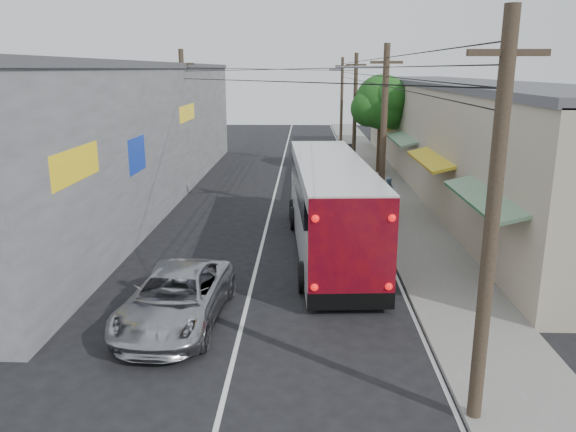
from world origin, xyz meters
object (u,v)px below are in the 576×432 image
(parked_suv, at_px, (364,200))
(coach_bus, at_px, (330,204))
(jeepney, at_px, (176,298))
(parked_car_far, at_px, (342,153))
(pedestrian_near, at_px, (387,205))
(parked_car_mid, at_px, (340,169))
(pedestrian_far, at_px, (388,191))

(parked_suv, bearing_deg, coach_bus, -103.71)
(jeepney, bearing_deg, parked_suv, 65.67)
(parked_suv, relative_size, parked_car_far, 1.34)
(jeepney, bearing_deg, coach_bus, 59.94)
(parked_suv, relative_size, pedestrian_near, 3.00)
(parked_suv, height_order, parked_car_mid, parked_suv)
(jeepney, relative_size, parked_car_mid, 1.29)
(coach_bus, distance_m, jeepney, 8.26)
(parked_car_far, bearing_deg, pedestrian_near, -80.09)
(coach_bus, xyz_separation_m, parked_suv, (1.90, 5.34, -1.05))
(parked_suv, height_order, pedestrian_near, pedestrian_near)
(parked_car_far, bearing_deg, parked_car_mid, -87.09)
(jeepney, relative_size, pedestrian_far, 3.77)
(parked_car_far, xyz_separation_m, pedestrian_near, (0.80, -18.61, 0.36))
(parked_car_mid, height_order, pedestrian_far, pedestrian_far)
(jeepney, relative_size, parked_car_far, 1.35)
(pedestrian_near, bearing_deg, coach_bus, 60.41)
(parked_car_mid, xyz_separation_m, pedestrian_near, (1.40, -11.10, 0.31))
(coach_bus, xyz_separation_m, parked_car_mid, (1.30, 14.43, -1.12))
(parked_car_far, xyz_separation_m, pedestrian_far, (1.41, -14.75, 0.18))
(pedestrian_far, bearing_deg, jeepney, 86.39)
(pedestrian_far, bearing_deg, parked_car_far, -58.91)
(parked_car_mid, bearing_deg, jeepney, -102.16)
(parked_car_mid, xyz_separation_m, parked_car_far, (0.60, 7.51, -0.05))
(pedestrian_near, height_order, pedestrian_far, pedestrian_near)
(jeepney, height_order, parked_car_mid, jeepney)
(coach_bus, bearing_deg, jeepney, -127.13)
(pedestrian_near, relative_size, pedestrian_far, 1.25)
(coach_bus, height_order, parked_suv, coach_bus)
(coach_bus, relative_size, pedestrian_near, 6.90)
(coach_bus, bearing_deg, parked_car_far, 81.52)
(pedestrian_far, bearing_deg, pedestrian_near, 106.60)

